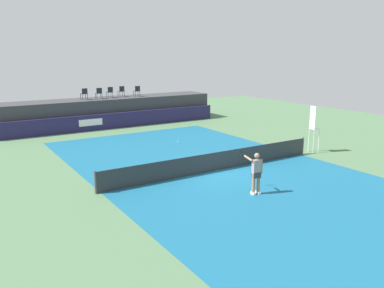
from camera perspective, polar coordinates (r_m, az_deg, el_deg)
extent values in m
plane|color=#4C704C|center=(22.08, -1.02, -1.98)|extent=(48.00, 48.00, 0.00)
cube|color=#16597A|center=(19.68, 3.54, -3.89)|extent=(12.00, 22.00, 0.00)
cube|color=#231E4C|center=(31.21, -11.12, 3.37)|extent=(18.00, 0.20, 1.20)
cube|color=white|center=(30.44, -14.55, 3.07)|extent=(1.80, 0.02, 0.50)
cube|color=#38383D|center=(32.80, -12.31, 4.66)|extent=(18.00, 2.80, 2.20)
cylinder|color=#1E232D|center=(32.20, -15.27, 6.72)|extent=(0.04, 0.04, 0.44)
cylinder|color=#1E232D|center=(32.06, -15.94, 6.65)|extent=(0.04, 0.04, 0.44)
cylinder|color=#1E232D|center=(31.82, -15.00, 6.66)|extent=(0.04, 0.04, 0.44)
cylinder|color=#1E232D|center=(31.68, -15.69, 6.60)|extent=(0.04, 0.04, 0.44)
cube|color=#1E232D|center=(31.91, -15.50, 7.08)|extent=(0.47, 0.47, 0.03)
cube|color=#1E232D|center=(31.70, -15.39, 7.45)|extent=(0.44, 0.05, 0.42)
cylinder|color=#1E232D|center=(32.37, -13.19, 6.87)|extent=(0.04, 0.04, 0.44)
cylinder|color=#1E232D|center=(32.26, -13.88, 6.81)|extent=(0.04, 0.04, 0.44)
cylinder|color=#1E232D|center=(31.98, -12.99, 6.81)|extent=(0.04, 0.04, 0.44)
cylinder|color=#1E232D|center=(31.88, -13.69, 6.75)|extent=(0.04, 0.04, 0.44)
cube|color=#1E232D|center=(32.10, -13.46, 7.23)|extent=(0.47, 0.47, 0.03)
cube|color=#1E232D|center=(31.88, -13.38, 7.60)|extent=(0.44, 0.05, 0.42)
cylinder|color=#1E232D|center=(33.07, -11.75, 7.06)|extent=(0.04, 0.04, 0.44)
cylinder|color=#1E232D|center=(32.92, -12.40, 7.01)|extent=(0.04, 0.04, 0.44)
cylinder|color=#1E232D|center=(32.70, -11.47, 7.01)|extent=(0.04, 0.04, 0.44)
cylinder|color=#1E232D|center=(32.55, -12.13, 6.95)|extent=(0.04, 0.04, 0.44)
cube|color=#1E232D|center=(32.79, -11.96, 7.42)|extent=(0.46, 0.46, 0.03)
cube|color=#1E232D|center=(32.58, -11.84, 7.78)|extent=(0.44, 0.04, 0.42)
cylinder|color=#1E232D|center=(33.68, -10.13, 7.24)|extent=(0.04, 0.04, 0.44)
cylinder|color=#1E232D|center=(33.52, -10.76, 7.18)|extent=(0.04, 0.04, 0.44)
cylinder|color=#1E232D|center=(33.31, -9.84, 7.19)|extent=(0.04, 0.04, 0.44)
cylinder|color=#1E232D|center=(33.15, -10.48, 7.13)|extent=(0.04, 0.04, 0.44)
cube|color=#1E232D|center=(33.39, -10.32, 7.59)|extent=(0.45, 0.45, 0.03)
cube|color=#1E232D|center=(33.19, -10.19, 7.95)|extent=(0.44, 0.04, 0.42)
cylinder|color=#1E232D|center=(33.66, -7.89, 7.31)|extent=(0.04, 0.04, 0.44)
cylinder|color=#1E232D|center=(33.50, -8.53, 7.27)|extent=(0.04, 0.04, 0.44)
cylinder|color=#1E232D|center=(33.30, -7.61, 7.26)|extent=(0.04, 0.04, 0.44)
cylinder|color=#1E232D|center=(33.14, -8.25, 7.21)|extent=(0.04, 0.04, 0.44)
cube|color=#1E232D|center=(33.38, -8.08, 7.66)|extent=(0.45, 0.45, 0.03)
cube|color=#1E232D|center=(33.17, -7.95, 8.02)|extent=(0.44, 0.03, 0.42)
cylinder|color=white|center=(24.24, 18.01, 0.44)|extent=(0.04, 0.04, 1.40)
cylinder|color=white|center=(24.52, 17.36, 0.63)|extent=(0.04, 0.04, 1.40)
cylinder|color=white|center=(23.96, 17.32, 0.35)|extent=(0.04, 0.04, 1.40)
cylinder|color=white|center=(24.25, 16.66, 0.54)|extent=(0.04, 0.04, 1.40)
cube|color=white|center=(24.10, 17.45, 2.15)|extent=(0.48, 0.48, 0.03)
cube|color=white|center=(23.85, 17.20, 3.71)|extent=(0.07, 0.44, 1.33)
cube|color=#2D2D2D|center=(19.54, 3.56, -2.56)|extent=(12.40, 0.02, 0.95)
cylinder|color=#4C4C51|center=(16.82, -13.92, -5.46)|extent=(0.10, 0.10, 1.00)
cylinder|color=#4C4C51|center=(23.61, 15.86, -0.24)|extent=(0.10, 0.10, 1.00)
cube|color=white|center=(16.73, 9.61, -6.98)|extent=(0.16, 0.28, 0.10)
cylinder|color=#997051|center=(16.58, 9.67, -5.49)|extent=(0.14, 0.14, 0.82)
cube|color=white|center=(16.61, 8.90, -7.11)|extent=(0.16, 0.28, 0.10)
cylinder|color=#997051|center=(16.46, 8.96, -5.60)|extent=(0.14, 0.14, 0.82)
cube|color=#333338|center=(16.42, 9.35, -4.46)|extent=(0.37, 0.27, 0.24)
cube|color=gray|center=(16.32, 9.40, -3.25)|extent=(0.39, 0.26, 0.56)
sphere|color=#997051|center=(16.19, 9.46, -1.69)|extent=(0.22, 0.22, 0.22)
cylinder|color=#997051|center=(16.45, 10.11, -3.22)|extent=(0.09, 0.09, 0.60)
cylinder|color=#997051|center=(16.33, 8.23, -2.08)|extent=(0.19, 0.61, 0.14)
cylinder|color=black|center=(16.68, 7.50, -1.65)|extent=(0.30, 0.08, 0.03)
torus|color=black|center=(16.92, 7.01, -1.42)|extent=(0.30, 0.08, 0.30)
sphere|color=#D8EA33|center=(25.92, -2.05, 0.38)|extent=(0.07, 0.07, 0.07)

